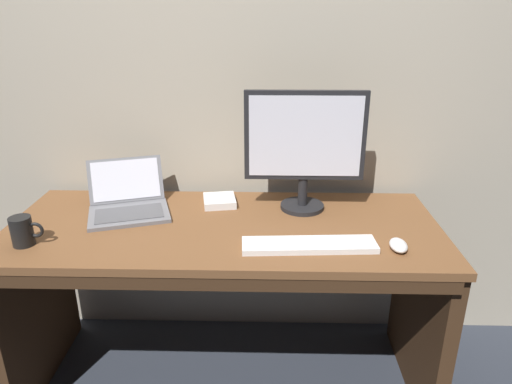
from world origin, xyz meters
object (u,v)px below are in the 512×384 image
computer_mouse (398,245)px  coffee_mug (23,231)px  wired_keyboard (309,245)px  external_monitor (305,146)px  laptop_space_gray (128,204)px  external_drive_box (219,201)px

computer_mouse → coffee_mug: size_ratio=0.84×
computer_mouse → wired_keyboard: bearing=179.9°
external_monitor → wired_keyboard: (0.00, -0.35, -0.27)m
computer_mouse → coffee_mug: bearing=-179.1°
laptop_space_gray → coffee_mug: (-0.30, -0.30, 0.02)m
external_monitor → computer_mouse: 0.54m
wired_keyboard → external_drive_box: 0.54m
computer_mouse → coffee_mug: 1.35m
laptop_space_gray → coffee_mug: bearing=-134.3°
external_drive_box → coffee_mug: bearing=-149.5°
laptop_space_gray → wired_keyboard: size_ratio=0.82×
computer_mouse → external_monitor: bearing=133.3°
external_drive_box → laptop_space_gray: bearing=-166.3°
external_monitor → wired_keyboard: size_ratio=1.04×
external_monitor → computer_mouse: bearing=-47.8°
computer_mouse → laptop_space_gray: bearing=164.9°
computer_mouse → external_drive_box: (-0.68, 0.40, -0.00)m
external_monitor → wired_keyboard: external_monitor is taller
laptop_space_gray → external_drive_box: 0.39m
wired_keyboard → external_drive_box: (-0.36, 0.39, 0.00)m
wired_keyboard → coffee_mug: bearing=-179.8°
wired_keyboard → computer_mouse: computer_mouse is taller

